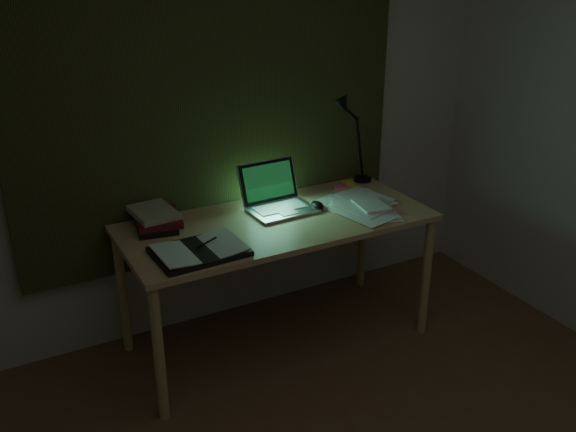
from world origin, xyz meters
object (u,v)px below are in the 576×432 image
desk_lamp (365,136)px  laptop (282,190)px  desk (278,282)px  loose_papers (361,207)px  book_stack (156,218)px  open_textbook (199,250)px

desk_lamp → laptop: bearing=-165.5°
desk → desk_lamp: desk_lamp is taller
desk → desk_lamp: (0.74, 0.29, 0.66)m
desk → loose_papers: bearing=-9.0°
laptop → book_stack: (-0.67, 0.12, -0.07)m
book_stack → loose_papers: (1.07, -0.29, -0.04)m
laptop → desk_lamp: size_ratio=0.68×
desk → desk_lamp: 1.04m
laptop → book_stack: 0.68m
desk_lamp → loose_papers: bearing=-127.4°
open_textbook → loose_papers: open_textbook is taller
desk → open_textbook: (-0.51, -0.18, 0.39)m
laptop → open_textbook: bearing=-157.8°
laptop → open_textbook: (-0.58, -0.27, -0.11)m
loose_papers → desk_lamp: bearing=54.8°
laptop → desk: bearing=-133.5°
desk → book_stack: 0.76m
loose_papers → desk_lamp: (0.26, 0.36, 0.28)m
open_textbook → loose_papers: size_ratio=1.18×
desk → book_stack: bearing=160.5°
desk → laptop: size_ratio=4.21×
open_textbook → loose_papers: bearing=3.6°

